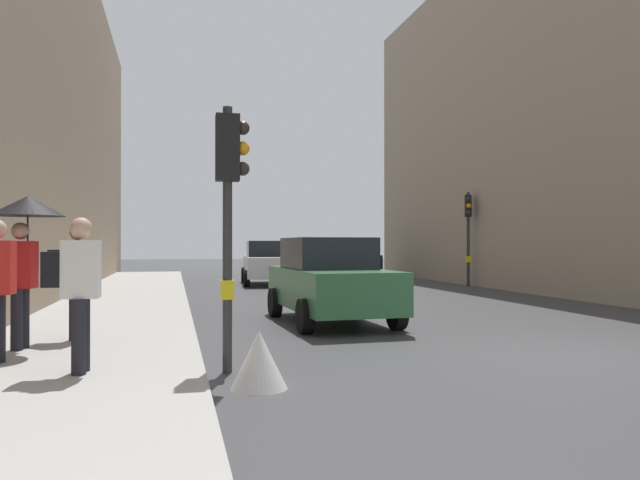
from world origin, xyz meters
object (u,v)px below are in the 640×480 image
(car_dark_suv, at_px, (350,260))
(car_green_estate, at_px, (330,280))
(pedestrian_with_grey_backpack, at_px, (74,274))
(warning_sign_triangle, at_px, (259,360))
(traffic_light_mid_street, at_px, (468,222))
(traffic_light_near_left, at_px, (229,189))
(car_white_compact, at_px, (268,263))
(pedestrian_with_black_backpack, at_px, (77,285))
(pedestrian_with_umbrella, at_px, (25,229))

(car_dark_suv, bearing_deg, car_green_estate, -107.80)
(car_dark_suv, xyz_separation_m, car_green_estate, (-5.13, -15.98, 0.00))
(pedestrian_with_grey_backpack, distance_m, warning_sign_triangle, 4.08)
(traffic_light_mid_street, bearing_deg, traffic_light_near_left, -127.14)
(traffic_light_near_left, distance_m, car_white_compact, 17.05)
(traffic_light_near_left, bearing_deg, pedestrian_with_black_backpack, -167.87)
(traffic_light_mid_street, xyz_separation_m, pedestrian_with_black_backpack, (-12.07, -13.99, -1.33))
(traffic_light_near_left, relative_size, pedestrian_with_grey_backpack, 1.90)
(pedestrian_with_umbrella, relative_size, pedestrian_with_black_backpack, 1.21)
(car_white_compact, height_order, car_green_estate, same)
(car_green_estate, bearing_deg, pedestrian_with_black_backpack, -131.04)
(pedestrian_with_umbrella, bearing_deg, car_green_estate, 30.32)
(car_green_estate, bearing_deg, warning_sign_triangle, -112.27)
(car_white_compact, relative_size, pedestrian_with_umbrella, 2.02)
(traffic_light_near_left, relative_size, pedestrian_with_umbrella, 1.57)
(traffic_light_near_left, distance_m, warning_sign_triangle, 2.23)
(pedestrian_with_umbrella, bearing_deg, pedestrian_with_black_backpack, -62.88)
(pedestrian_with_black_backpack, distance_m, warning_sign_triangle, 2.25)
(traffic_light_near_left, xyz_separation_m, pedestrian_with_black_backpack, (-1.76, -0.38, -1.16))
(traffic_light_near_left, height_order, car_green_estate, traffic_light_near_left)
(pedestrian_with_umbrella, height_order, pedestrian_with_black_backpack, pedestrian_with_umbrella)
(car_dark_suv, distance_m, warning_sign_triangle, 22.65)
(car_dark_suv, distance_m, pedestrian_with_umbrella, 21.64)
(car_white_compact, height_order, pedestrian_with_grey_backpack, pedestrian_with_grey_backpack)
(traffic_light_near_left, relative_size, traffic_light_mid_street, 0.93)
(pedestrian_with_grey_backpack, height_order, warning_sign_triangle, pedestrian_with_grey_backpack)
(car_dark_suv, bearing_deg, pedestrian_with_grey_backpack, -118.19)
(traffic_light_mid_street, bearing_deg, pedestrian_with_umbrella, -136.95)
(pedestrian_with_black_backpack, bearing_deg, traffic_light_mid_street, 49.22)
(traffic_light_near_left, height_order, car_white_compact, traffic_light_near_left)
(car_white_compact, bearing_deg, traffic_light_near_left, -100.24)
(car_green_estate, bearing_deg, pedestrian_with_grey_backpack, -154.00)
(car_green_estate, bearing_deg, pedestrian_with_umbrella, -149.68)
(traffic_light_mid_street, xyz_separation_m, car_white_compact, (-7.29, 3.10, -1.62))
(traffic_light_mid_street, height_order, warning_sign_triangle, traffic_light_mid_street)
(pedestrian_with_umbrella, distance_m, pedestrian_with_black_backpack, 2.17)
(car_white_compact, height_order, car_dark_suv, same)
(traffic_light_mid_street, relative_size, warning_sign_triangle, 5.56)
(traffic_light_mid_street, height_order, pedestrian_with_umbrella, traffic_light_mid_street)
(traffic_light_near_left, height_order, car_dark_suv, traffic_light_near_left)
(traffic_light_mid_street, distance_m, pedestrian_with_black_backpack, 18.52)
(pedestrian_with_grey_backpack, bearing_deg, car_dark_suv, 61.81)
(car_dark_suv, bearing_deg, pedestrian_with_black_backpack, -114.19)
(car_green_estate, bearing_deg, car_white_compact, 87.45)
(traffic_light_mid_street, bearing_deg, car_white_compact, 156.92)
(pedestrian_with_grey_backpack, bearing_deg, traffic_light_near_left, -45.63)
(pedestrian_with_grey_backpack, xyz_separation_m, pedestrian_with_black_backpack, (0.41, -2.60, 0.00))
(traffic_light_near_left, distance_m, car_green_estate, 5.32)
(car_white_compact, height_order, pedestrian_with_black_backpack, pedestrian_with_black_backpack)
(car_white_compact, height_order, warning_sign_triangle, car_white_compact)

